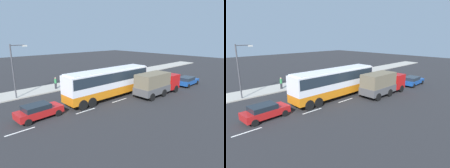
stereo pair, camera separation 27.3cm
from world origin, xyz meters
TOP-DOWN VIEW (x-y plane):
  - ground_plane at (0.00, 0.00)m, footprint 120.00×120.00m
  - sidewalk_curb at (0.00, 8.47)m, footprint 80.00×4.00m
  - lane_centreline at (0.10, -2.25)m, footprint 35.76×0.16m
  - coach_bus at (0.66, -0.64)m, footprint 12.02×2.67m
  - cargo_truck at (6.15, -3.94)m, footprint 7.33×2.57m
  - car_blue_saloon at (13.93, -4.35)m, footprint 4.60×2.14m
  - car_white_minivan at (10.18, 2.38)m, footprint 4.19×1.88m
  - car_red_compact at (-8.39, -0.75)m, footprint 4.35×2.11m
  - pedestrian_near_curb at (8.17, 8.10)m, footprint 0.32×0.32m
  - pedestrian_at_crossing at (-2.42, 7.46)m, footprint 0.32×0.32m
  - street_lamp at (-7.82, 6.85)m, footprint 1.99×0.24m

SIDE VIEW (x-z plane):
  - ground_plane at x=0.00m, z-range 0.00..0.00m
  - lane_centreline at x=0.10m, z-range 0.00..0.01m
  - sidewalk_curb at x=0.00m, z-range 0.00..0.15m
  - car_blue_saloon at x=13.93m, z-range 0.06..1.44m
  - car_red_compact at x=-8.39m, z-range 0.06..1.48m
  - car_white_minivan at x=10.18m, z-range 0.04..1.52m
  - pedestrian_at_crossing at x=-2.42m, z-range 0.28..1.95m
  - pedestrian_near_curb at x=8.17m, z-range 0.28..1.98m
  - cargo_truck at x=6.15m, z-range 0.10..3.10m
  - coach_bus at x=0.66m, z-range 0.43..4.08m
  - street_lamp at x=-7.82m, z-range 0.69..7.21m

